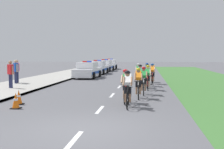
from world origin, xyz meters
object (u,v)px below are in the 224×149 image
(cyclist_second, at_px, (126,85))
(cyclist_fourth, at_px, (144,80))
(cyclist_eighth, at_px, (138,73))
(police_car_furthest, at_px, (110,65))
(police_car_nearest, at_px, (87,71))
(traffic_cone_mid, at_px, (16,101))
(spectator_middle, at_px, (17,70))
(cyclist_seventh, at_px, (147,75))
(traffic_cone_near, at_px, (19,97))
(spectator_closest, at_px, (10,72))
(spectator_back, at_px, (16,70))
(cyclist_tenth, at_px, (152,73))
(cyclist_fifth, at_px, (148,77))
(police_car_second, at_px, (98,68))
(cyclist_third, at_px, (138,83))
(cyclist_lead, at_px, (128,88))
(police_car_third, at_px, (105,66))
(cyclist_ninth, at_px, (147,72))
(cyclist_sixth, at_px, (140,76))

(cyclist_second, xyz_separation_m, cyclist_fourth, (0.76, 2.81, 0.00))
(cyclist_eighth, height_order, police_car_furthest, police_car_furthest)
(police_car_nearest, xyz_separation_m, traffic_cone_mid, (0.30, -15.25, -0.37))
(cyclist_fourth, height_order, traffic_cone_mid, cyclist_fourth)
(cyclist_second, bearing_deg, traffic_cone_mid, -155.95)
(police_car_nearest, bearing_deg, spectator_middle, -121.30)
(cyclist_seventh, relative_size, traffic_cone_near, 2.69)
(spectator_closest, height_order, spectator_back, same)
(cyclist_tenth, bearing_deg, cyclist_second, -99.11)
(police_car_furthest, relative_size, spectator_closest, 2.68)
(cyclist_fifth, xyz_separation_m, police_car_second, (-5.56, 14.04, -0.11))
(cyclist_eighth, bearing_deg, cyclist_third, -88.36)
(cyclist_eighth, bearing_deg, cyclist_tenth, -8.03)
(cyclist_eighth, bearing_deg, police_car_nearest, 136.03)
(cyclist_lead, xyz_separation_m, cyclist_seventh, (0.81, 8.01, 0.00))
(cyclist_lead, relative_size, police_car_furthest, 0.38)
(police_car_nearest, bearing_deg, police_car_second, 90.00)
(cyclist_fourth, relative_size, cyclist_tenth, 1.00)
(cyclist_fourth, height_order, police_car_third, police_car_third)
(cyclist_third, relative_size, police_car_furthest, 0.38)
(police_car_second, bearing_deg, cyclist_lead, -76.68)
(cyclist_ninth, distance_m, police_car_third, 15.63)
(cyclist_sixth, xyz_separation_m, spectator_middle, (-8.95, 0.94, 0.30))
(traffic_cone_mid, bearing_deg, spectator_closest, 118.28)
(police_car_furthest, distance_m, traffic_cone_mid, 31.93)
(cyclist_seventh, xyz_separation_m, spectator_closest, (-8.32, -3.13, 0.30))
(cyclist_eighth, distance_m, traffic_cone_mid, 11.51)
(cyclist_fourth, bearing_deg, police_car_nearest, 116.85)
(cyclist_sixth, height_order, spectator_back, spectator_back)
(police_car_second, bearing_deg, cyclist_sixth, -68.45)
(cyclist_eighth, height_order, spectator_middle, spectator_middle)
(traffic_cone_near, relative_size, spectator_back, 0.38)
(cyclist_tenth, bearing_deg, cyclist_fourth, -96.00)
(cyclist_fifth, height_order, spectator_closest, spectator_closest)
(cyclist_fifth, distance_m, spectator_middle, 9.67)
(police_car_third, bearing_deg, spectator_closest, -97.68)
(cyclist_fifth, relative_size, traffic_cone_near, 2.69)
(cyclist_third, relative_size, police_car_nearest, 0.39)
(cyclist_fifth, distance_m, traffic_cone_near, 8.08)
(traffic_cone_mid, bearing_deg, cyclist_sixth, 58.94)
(cyclist_second, relative_size, cyclist_eighth, 1.00)
(cyclist_lead, bearing_deg, police_car_third, 100.47)
(cyclist_second, relative_size, cyclist_tenth, 1.00)
(police_car_furthest, bearing_deg, spectator_middle, -99.54)
(police_car_third, bearing_deg, traffic_cone_mid, -89.35)
(police_car_nearest, bearing_deg, cyclist_seventh, -49.09)
(cyclist_third, height_order, spectator_closest, spectator_closest)
(spectator_middle, bearing_deg, spectator_back, -76.22)
(cyclist_fourth, relative_size, spectator_middle, 1.03)
(police_car_third, xyz_separation_m, traffic_cone_mid, (0.30, -26.43, -0.37))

